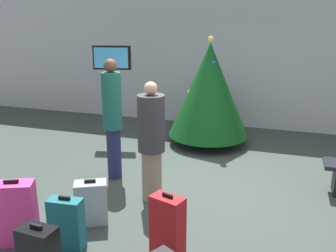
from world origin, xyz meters
TOP-DOWN VIEW (x-y plane):
  - ground_plane at (0.00, 0.00)m, footprint 16.00×16.00m
  - back_wall at (0.00, 3.73)m, footprint 16.00×0.20m
  - holiday_tree at (-0.27, 2.17)m, footprint 1.60×1.60m
  - flight_info_kiosk at (-2.23, 1.89)m, footprint 0.77×0.25m
  - traveller_0 at (-0.53, -0.44)m, footprint 0.45×0.45m
  - traveller_1 at (-1.37, 0.07)m, footprint 0.32×0.32m
  - suitcase_2 at (0.07, -1.61)m, footprint 0.41×0.31m
  - suitcase_3 at (-1.65, -1.93)m, footprint 0.52×0.41m
  - suitcase_4 at (-1.03, -1.86)m, footprint 0.39×0.22m
  - suitcase_5 at (-1.04, -1.28)m, footprint 0.46×0.39m

SIDE VIEW (x-z plane):
  - ground_plane at x=0.00m, z-range 0.00..0.00m
  - suitcase_5 at x=-1.04m, z-range -0.02..0.57m
  - suitcase_4 at x=-1.03m, z-range -0.02..0.63m
  - suitcase_2 at x=0.07m, z-range -0.02..0.71m
  - suitcase_3 at x=-1.65m, z-range -0.02..0.77m
  - traveller_0 at x=-0.53m, z-range 0.04..1.74m
  - traveller_1 at x=-1.37m, z-range 0.07..1.99m
  - holiday_tree at x=-0.27m, z-range 0.04..2.20m
  - flight_info_kiosk at x=-2.23m, z-range 0.36..2.32m
  - back_wall at x=0.00m, z-range 0.00..3.14m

